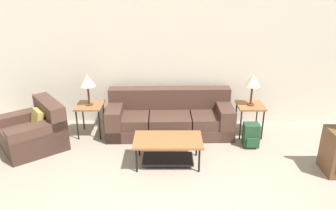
# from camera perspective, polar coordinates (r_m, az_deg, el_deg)

# --- Properties ---
(wall_back) EXTENTS (9.09, 0.06, 2.60)m
(wall_back) POSITION_cam_1_polar(r_m,az_deg,el_deg) (6.43, 0.24, 7.90)
(wall_back) COLOR silver
(wall_back) RESTS_ON ground_plane
(couch) EXTENTS (2.35, 0.90, 0.82)m
(couch) POSITION_cam_1_polar(r_m,az_deg,el_deg) (6.24, 0.07, -2.28)
(couch) COLOR #4C3328
(couch) RESTS_ON ground_plane
(armchair) EXTENTS (1.35, 1.35, 0.80)m
(armchair) POSITION_cam_1_polar(r_m,az_deg,el_deg) (6.19, -22.43, -4.36)
(armchair) COLOR #4C3328
(armchair) RESTS_ON ground_plane
(coffee_table) EXTENTS (1.08, 0.61, 0.44)m
(coffee_table) POSITION_cam_1_polar(r_m,az_deg,el_deg) (5.21, -0.27, -7.05)
(coffee_table) COLOR #935B33
(coffee_table) RESTS_ON ground_plane
(side_table_left) EXTENTS (0.48, 0.52, 0.60)m
(side_table_left) POSITION_cam_1_polar(r_m,az_deg,el_deg) (6.25, -13.72, -0.54)
(side_table_left) COLOR #935B33
(side_table_left) RESTS_ON ground_plane
(side_table_right) EXTENTS (0.48, 0.52, 0.60)m
(side_table_right) POSITION_cam_1_polar(r_m,az_deg,el_deg) (6.26, 13.84, -0.49)
(side_table_right) COLOR #935B33
(side_table_right) RESTS_ON ground_plane
(table_lamp_left) EXTENTS (0.28, 0.28, 0.58)m
(table_lamp_left) POSITION_cam_1_polar(r_m,az_deg,el_deg) (6.07, -14.15, 4.03)
(table_lamp_left) COLOR #472D1E
(table_lamp_left) RESTS_ON side_table_left
(table_lamp_right) EXTENTS (0.28, 0.28, 0.58)m
(table_lamp_right) POSITION_cam_1_polar(r_m,az_deg,el_deg) (6.09, 14.28, 4.07)
(table_lamp_right) COLOR #472D1E
(table_lamp_right) RESTS_ON side_table_right
(backpack) EXTENTS (0.27, 0.31, 0.42)m
(backpack) POSITION_cam_1_polar(r_m,az_deg,el_deg) (5.97, 14.00, -5.12)
(backpack) COLOR #23472D
(backpack) RESTS_ON ground_plane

